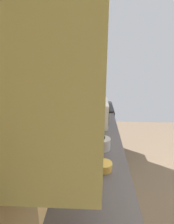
# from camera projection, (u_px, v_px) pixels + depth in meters

# --- Properties ---
(wall_back) EXTENTS (3.87, 0.12, 2.76)m
(wall_back) POSITION_uv_depth(u_px,v_px,m) (58.00, 107.00, 1.72)
(wall_back) COLOR #EDC17C
(wall_back) RESTS_ON ground_plane
(counter_run) EXTENTS (2.99, 0.62, 0.93)m
(counter_run) POSITION_uv_depth(u_px,v_px,m) (93.00, 213.00, 1.66)
(counter_run) COLOR beige
(counter_run) RESTS_ON ground_plane
(upper_cabinets) EXTENTS (1.77, 0.32, 0.64)m
(upper_cabinets) POSITION_uv_depth(u_px,v_px,m) (75.00, 63.00, 1.21)
(upper_cabinets) COLOR beige
(oven_range) EXTENTS (0.64, 0.64, 1.11)m
(oven_range) POSITION_uv_depth(u_px,v_px,m) (95.00, 129.00, 3.35)
(oven_range) COLOR black
(oven_range) RESTS_ON ground_plane
(microwave) EXTENTS (0.49, 0.40, 0.33)m
(microwave) POSITION_uv_depth(u_px,v_px,m) (93.00, 112.00, 2.44)
(microwave) COLOR white
(microwave) RESTS_ON counter_run
(bowl) EXTENTS (0.13, 0.13, 0.07)m
(bowl) POSITION_uv_depth(u_px,v_px,m) (104.00, 166.00, 1.52)
(bowl) COLOR gold
(bowl) RESTS_ON counter_run
(kettle) EXTENTS (0.20, 0.15, 0.15)m
(kettle) POSITION_uv_depth(u_px,v_px,m) (103.00, 144.00, 1.83)
(kettle) COLOR #B7BABF
(kettle) RESTS_ON counter_run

